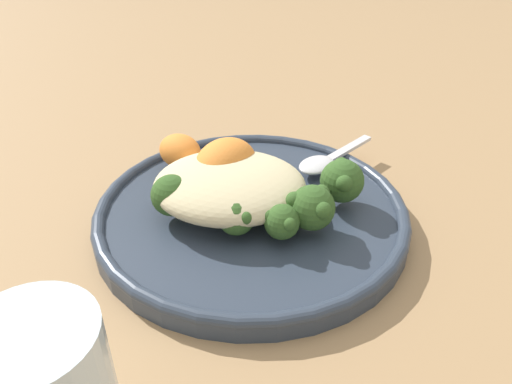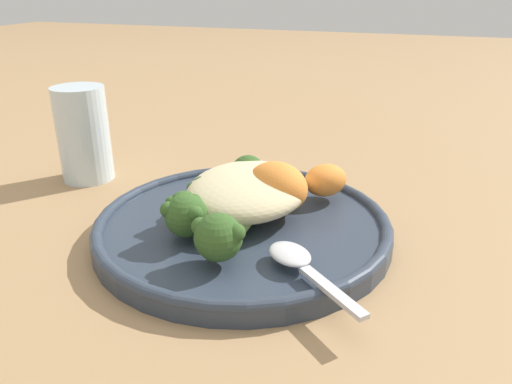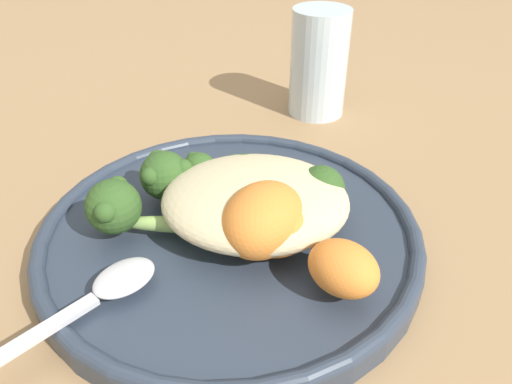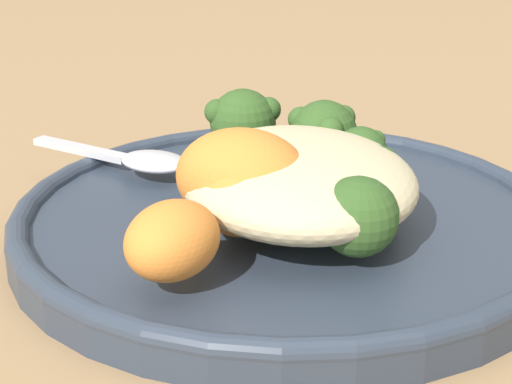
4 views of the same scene
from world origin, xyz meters
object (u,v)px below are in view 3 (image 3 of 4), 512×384
quinoa_mound (255,200)px  broccoli_stalk_5 (124,209)px  spoon (110,286)px  water_glass (319,63)px  broccoli_stalk_1 (254,200)px  broccoli_stalk_2 (241,182)px  broccoli_stalk_4 (169,179)px  sweet_potato_chunk_0 (343,268)px  plate (230,233)px  sweet_potato_chunk_2 (263,219)px  broccoli_stalk_3 (205,185)px  sweet_potato_chunk_1 (276,229)px  broccoli_stalk_0 (300,200)px

quinoa_mound → broccoli_stalk_5: size_ratio=1.22×
spoon → water_glass: water_glass is taller
broccoli_stalk_1 → broccoli_stalk_5: (0.09, 0.02, 0.00)m
broccoli_stalk_5 → broccoli_stalk_2: bearing=-149.4°
broccoli_stalk_4 → sweet_potato_chunk_0: 0.15m
plate → sweet_potato_chunk_2: (-0.03, 0.03, 0.03)m
broccoli_stalk_5 → sweet_potato_chunk_2: bearing=172.9°
plate → water_glass: bearing=-107.9°
broccoli_stalk_1 → spoon: bearing=178.9°
broccoli_stalk_4 → sweet_potato_chunk_0: bearing=-173.7°
broccoli_stalk_3 → sweet_potato_chunk_1: sweet_potato_chunk_1 is taller
broccoli_stalk_3 → sweet_potato_chunk_2: 0.07m
broccoli_stalk_3 → broccoli_stalk_5: (0.05, 0.04, 0.01)m
broccoli_stalk_3 → broccoli_stalk_1: bearing=-140.9°
broccoli_stalk_2 → sweet_potato_chunk_0: bearing=-131.4°
broccoli_stalk_5 → sweet_potato_chunk_2: sweet_potato_chunk_2 is taller
spoon → plate: bearing=177.6°
broccoli_stalk_0 → water_glass: bearing=62.4°
broccoli_stalk_0 → spoon: size_ratio=1.12×
broccoli_stalk_3 → sweet_potato_chunk_2: bearing=-162.3°
spoon → broccoli_stalk_3: bearing=-163.5°
quinoa_mound → broccoli_stalk_4: size_ratio=1.81×
broccoli_stalk_4 → broccoli_stalk_0: bearing=-148.5°
spoon → water_glass: 0.34m
water_glass → broccoli_stalk_2: bearing=71.0°
plate → broccoli_stalk_5: bearing=8.6°
plate → broccoli_stalk_1: bearing=-153.8°
broccoli_stalk_4 → plate: bearing=-167.8°
sweet_potato_chunk_0 → sweet_potato_chunk_2: 0.06m
broccoli_stalk_0 → sweet_potato_chunk_0: size_ratio=2.36×
broccoli_stalk_1 → sweet_potato_chunk_0: size_ratio=1.47×
broccoli_stalk_4 → sweet_potato_chunk_1: (-0.08, 0.06, 0.00)m
broccoli_stalk_0 → broccoli_stalk_1: bearing=158.9°
broccoli_stalk_2 → broccoli_stalk_3: bearing=109.2°
sweet_potato_chunk_1 → spoon: 0.11m
broccoli_stalk_5 → water_glass: (-0.15, -0.25, 0.02)m
broccoli_stalk_1 → broccoli_stalk_2: size_ratio=0.86×
broccoli_stalk_2 → spoon: size_ratio=0.81×
quinoa_mound → broccoli_stalk_0: quinoa_mound is taller
sweet_potato_chunk_2 → spoon: 0.11m
sweet_potato_chunk_2 → water_glass: size_ratio=0.58×
broccoli_stalk_0 → plate: bearing=168.5°
broccoli_stalk_5 → sweet_potato_chunk_1: size_ratio=2.22×
broccoli_stalk_0 → broccoli_stalk_4: 0.10m
broccoli_stalk_4 → broccoli_stalk_5: size_ratio=0.68×
broccoli_stalk_2 → sweet_potato_chunk_2: size_ratio=1.20×
broccoli_stalk_5 → plate: bearing=-170.0°
broccoli_stalk_4 → spoon: (0.02, 0.10, -0.01)m
broccoli_stalk_1 → broccoli_stalk_2: (0.01, -0.02, -0.00)m
sweet_potato_chunk_2 → plate: bearing=-45.4°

